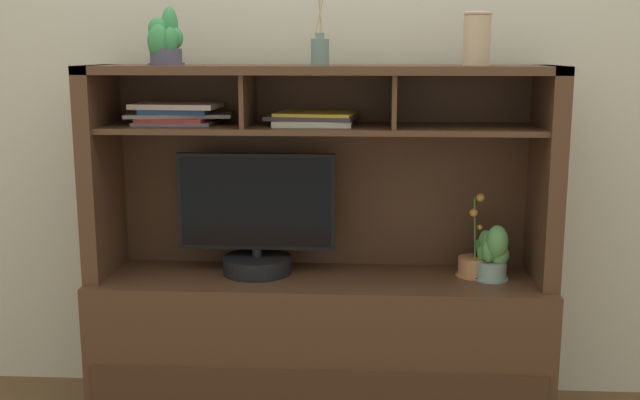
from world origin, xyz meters
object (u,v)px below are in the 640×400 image
media_console (320,311)px  ceramic_vase (477,38)px  tv_monitor (257,226)px  magazine_stack_left (177,114)px  potted_orchid (474,263)px  magazine_stack_centre (314,118)px  potted_succulent (165,41)px  diffuser_bottle (320,51)px  potted_fern (493,255)px

media_console → ceramic_vase: bearing=-1.3°
tv_monitor → magazine_stack_left: (-0.29, 0.02, 0.41)m
potted_orchid → magazine_stack_centre: size_ratio=0.93×
potted_succulent → potted_orchid: bearing=2.7°
diffuser_bottle → potted_orchid: bearing=2.5°
potted_orchid → media_console: bearing=-178.0°
potted_fern → diffuser_bottle: diffuser_bottle is taller
potted_succulent → ceramic_vase: size_ratio=1.11×
potted_succulent → magazine_stack_left: bearing=73.6°
potted_orchid → magazine_stack_centre: bearing=-179.6°
diffuser_bottle → magazine_stack_centre: bearing=139.2°
media_console → potted_succulent: bearing=-176.7°
tv_monitor → potted_succulent: (-0.31, -0.04, 0.67)m
potted_orchid → potted_fern: size_ratio=1.50×
magazine_stack_left → potted_succulent: 0.27m
media_console → potted_fern: 0.67m
potted_fern → ceramic_vase: ceramic_vase is taller
media_console → ceramic_vase: 1.14m
magazine_stack_left → diffuser_bottle: diffuser_bottle is taller
potted_orchid → ceramic_vase: 0.81m
magazine_stack_left → diffuser_bottle: 0.57m
potted_orchid → potted_fern: bearing=-34.1°
tv_monitor → ceramic_vase: ceramic_vase is taller
tv_monitor → ceramic_vase: size_ratio=3.18×
potted_orchid → potted_succulent: 1.37m
tv_monitor → diffuser_bottle: 0.68m
tv_monitor → potted_succulent: bearing=-172.5°
magazine_stack_left → magazine_stack_centre: bearing=-1.6°
potted_fern → potted_orchid: bearing=145.9°
magazine_stack_left → magazine_stack_centre: 0.50m
magazine_stack_centre → potted_succulent: size_ratio=1.66×
magazine_stack_left → potted_succulent: potted_succulent is taller
potted_fern → diffuser_bottle: (-0.63, 0.02, 0.72)m
media_console → tv_monitor: bearing=177.9°
tv_monitor → media_console: bearing=-2.1°
magazine_stack_centre → potted_succulent: potted_succulent is taller
media_console → magazine_stack_left: (-0.52, 0.03, 0.73)m
potted_orchid → tv_monitor: bearing=-179.2°
tv_monitor → magazine_stack_left: size_ratio=1.45×
diffuser_bottle → potted_succulent: (-0.54, -0.03, 0.03)m
potted_orchid → diffuser_bottle: size_ratio=1.16×
diffuser_bottle → ceramic_vase: bearing=-0.8°
magazine_stack_left → ceramic_vase: size_ratio=2.19×
magazine_stack_centre → tv_monitor: bearing=-177.9°
potted_orchid → potted_succulent: (-1.11, -0.05, 0.80)m
potted_succulent → ceramic_vase: potted_succulent is taller
media_console → ceramic_vase: size_ratio=9.12×
potted_orchid → potted_succulent: bearing=-177.3°
ceramic_vase → tv_monitor: bearing=178.4°
diffuser_bottle → ceramic_vase: 0.54m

